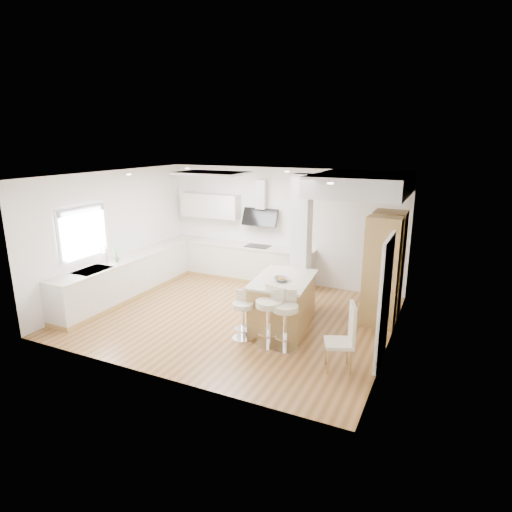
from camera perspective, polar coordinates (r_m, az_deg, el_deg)
The scene contains 18 objects.
ground at distance 8.72m, azimuth -2.93°, elevation -7.99°, with size 6.00×6.00×0.00m, color #A36F3C.
ceiling at distance 8.72m, azimuth -2.93°, elevation -7.99°, with size 6.00×5.00×0.02m, color silver.
wall_back at distance 10.48m, azimuth 3.42°, elevation 4.03°, with size 6.00×0.04×2.80m, color white.
wall_left at distance 10.01m, azimuth -18.40°, elevation 2.72°, with size 0.04×5.00×2.80m, color white.
wall_right at distance 7.38m, azimuth 17.93°, elevation -1.56°, with size 0.04×5.00×2.80m, color white.
skylight at distance 8.95m, azimuth -5.89°, elevation 10.90°, with size 4.10×2.10×0.06m.
window_left at distance 9.31m, azimuth -22.12°, elevation 3.32°, with size 0.06×1.28×1.07m.
doorway_right at distance 6.95m, azimuth 16.77°, elevation -6.01°, with size 0.05×1.00×2.10m.
counter_left at distance 10.21m, azimuth -15.85°, elevation -2.31°, with size 0.63×4.50×1.35m.
counter_back at distance 10.76m, azimuth -1.71°, elevation 0.50°, with size 3.62×0.63×2.50m.
pillar at distance 8.70m, azimuth 6.03°, elevation 1.62°, with size 0.35×0.35×2.80m.
soffit at distance 8.66m, azimuth 13.91°, elevation 9.26°, with size 1.78×2.20×0.40m.
oven_column at distance 8.69m, azimuth 16.75°, elevation -1.37°, with size 0.63×1.21×2.10m.
peninsula at distance 8.16m, azimuth 3.62°, elevation -6.08°, with size 1.17×1.64×1.01m.
bar_stool_a at distance 7.60m, azimuth -1.70°, elevation -7.59°, with size 0.45×0.45×0.87m.
bar_stool_b at distance 7.34m, azimuth 1.82°, elevation -7.65°, with size 0.59×0.59×1.04m.
bar_stool_c at distance 7.25m, azimuth 3.90°, elevation -8.14°, with size 0.60×0.60×1.01m.
dining_chair at distance 6.74m, azimuth 11.85°, elevation -10.27°, with size 0.55×0.55×1.08m.
Camera 1 is at (3.81, -7.04, 3.45)m, focal length 30.00 mm.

